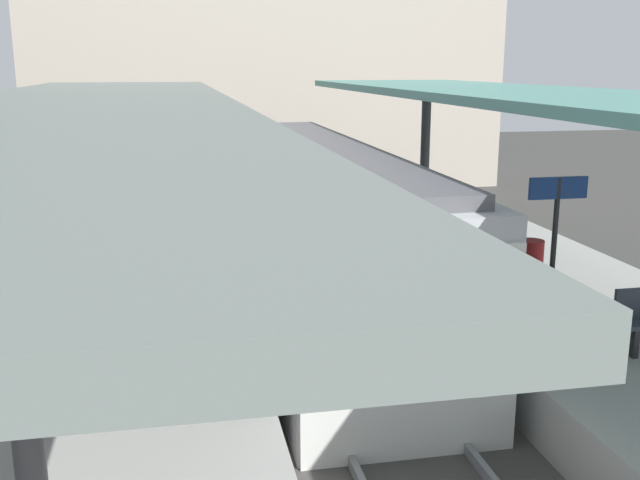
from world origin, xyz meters
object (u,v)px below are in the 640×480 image
Objects in this scene: commuter_train at (313,227)px; litter_bin at (530,262)px; platform_sign at (556,217)px; passenger_near_bench at (169,259)px.

commuter_train is 15.29× the size of litter_bin.
commuter_train reaches higher than litter_bin.
commuter_train is 5.02m from platform_sign.
litter_bin is (3.48, -2.17, -0.33)m from commuter_train.
platform_sign is 2.76× the size of litter_bin.
litter_bin is at bearing 71.23° from platform_sign.
platform_sign is 2.32m from litter_bin.
platform_sign is at bearing -15.20° from passenger_near_bench.
passenger_near_bench is at bearing -137.31° from commuter_train.
commuter_train is at bearing 147.98° from litter_bin.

